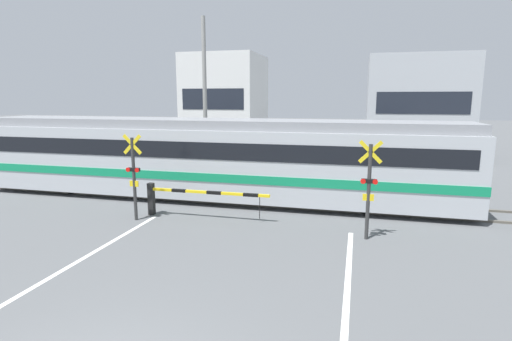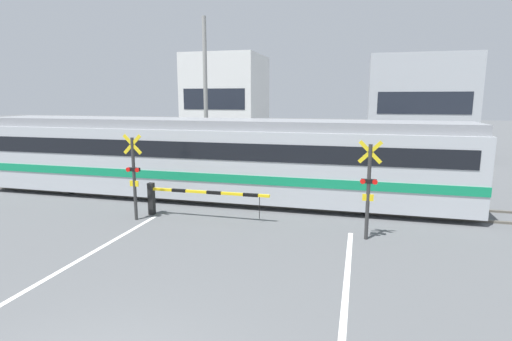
{
  "view_description": "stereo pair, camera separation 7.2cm",
  "coord_description": "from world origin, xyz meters",
  "px_view_note": "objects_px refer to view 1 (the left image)",
  "views": [
    {
      "loc": [
        3.45,
        -3.96,
        4.13
      ],
      "look_at": [
        0.0,
        9.53,
        1.6
      ],
      "focal_mm": 28.0,
      "sensor_mm": 36.0,
      "label": 1
    },
    {
      "loc": [
        3.52,
        -3.94,
        4.13
      ],
      "look_at": [
        0.0,
        9.53,
        1.6
      ],
      "focal_mm": 28.0,
      "sensor_mm": 36.0,
      "label": 2
    }
  ],
  "objects_px": {
    "crossing_barrier_near": "(182,196)",
    "pedestrian": "(310,162)",
    "crossing_barrier_far": "(332,174)",
    "commuter_train": "(210,157)",
    "crossing_signal_right": "(369,186)",
    "crossing_signal_left": "(134,174)"
  },
  "relations": [
    {
      "from": "crossing_signal_left",
      "to": "crossing_barrier_near",
      "type": "bearing_deg",
      "value": 27.52
    },
    {
      "from": "commuter_train",
      "to": "crossing_signal_left",
      "type": "xyz_separation_m",
      "value": [
        -1.43,
        -3.42,
        -0.14
      ]
    },
    {
      "from": "crossing_barrier_far",
      "to": "pedestrian",
      "type": "distance_m",
      "value": 2.7
    },
    {
      "from": "commuter_train",
      "to": "crossing_signal_left",
      "type": "relative_size",
      "value": 6.81
    },
    {
      "from": "crossing_signal_right",
      "to": "crossing_signal_left",
      "type": "bearing_deg",
      "value": 180.0
    },
    {
      "from": "crossing_barrier_near",
      "to": "pedestrian",
      "type": "relative_size",
      "value": 2.77
    },
    {
      "from": "commuter_train",
      "to": "crossing_barrier_far",
      "type": "xyz_separation_m",
      "value": [
        4.82,
        2.63,
        -0.99
      ]
    },
    {
      "from": "crossing_barrier_near",
      "to": "crossing_barrier_far",
      "type": "xyz_separation_m",
      "value": [
        4.85,
        5.32,
        0.0
      ]
    },
    {
      "from": "commuter_train",
      "to": "crossing_barrier_near",
      "type": "distance_m",
      "value": 2.86
    },
    {
      "from": "crossing_signal_left",
      "to": "crossing_barrier_far",
      "type": "bearing_deg",
      "value": 44.05
    },
    {
      "from": "crossing_signal_left",
      "to": "crossing_signal_right",
      "type": "distance_m",
      "value": 7.65
    },
    {
      "from": "crossing_barrier_far",
      "to": "crossing_signal_right",
      "type": "distance_m",
      "value": 6.26
    },
    {
      "from": "crossing_barrier_far",
      "to": "crossing_signal_right",
      "type": "height_order",
      "value": "crossing_signal_right"
    },
    {
      "from": "commuter_train",
      "to": "pedestrian",
      "type": "relative_size",
      "value": 12.51
    },
    {
      "from": "crossing_barrier_near",
      "to": "pedestrian",
      "type": "xyz_separation_m",
      "value": [
        3.55,
        7.68,
        0.15
      ]
    },
    {
      "from": "commuter_train",
      "to": "crossing_signal_left",
      "type": "bearing_deg",
      "value": -112.7
    },
    {
      "from": "crossing_signal_right",
      "to": "commuter_train",
      "type": "bearing_deg",
      "value": 151.23
    },
    {
      "from": "crossing_signal_left",
      "to": "pedestrian",
      "type": "bearing_deg",
      "value": 59.51
    },
    {
      "from": "crossing_barrier_near",
      "to": "crossing_signal_left",
      "type": "distance_m",
      "value": 1.8
    },
    {
      "from": "commuter_train",
      "to": "crossing_barrier_far",
      "type": "distance_m",
      "value": 5.58
    },
    {
      "from": "crossing_barrier_near",
      "to": "crossing_signal_right",
      "type": "xyz_separation_m",
      "value": [
        6.25,
        -0.73,
        0.86
      ]
    },
    {
      "from": "crossing_barrier_near",
      "to": "crossing_barrier_far",
      "type": "height_order",
      "value": "same"
    }
  ]
}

